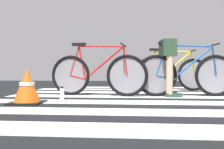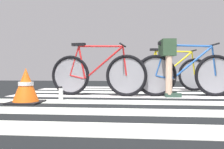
{
  "view_description": "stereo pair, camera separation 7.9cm",
  "coord_description": "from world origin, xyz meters",
  "px_view_note": "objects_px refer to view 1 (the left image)",
  "views": [
    {
      "loc": [
        -0.55,
        -3.54,
        0.45
      ],
      "look_at": [
        -0.92,
        1.12,
        0.39
      ],
      "focal_mm": 38.0,
      "sensor_mm": 36.0,
      "label": 1
    },
    {
      "loc": [
        -0.47,
        -3.54,
        0.45
      ],
      "look_at": [
        -0.92,
        1.12,
        0.39
      ],
      "focal_mm": 38.0,
      "sensor_mm": 36.0,
      "label": 2
    }
  ],
  "objects_px": {
    "bicycle_1_of_3": "(98,74)",
    "water_bottle": "(62,94)",
    "cyclist_2_of_3": "(168,60)",
    "bicycle_3_of_3": "(171,73)",
    "bicycle_2_of_3": "(186,74)",
    "traffic_cone": "(27,87)"
  },
  "relations": [
    {
      "from": "bicycle_3_of_3",
      "to": "traffic_cone",
      "type": "xyz_separation_m",
      "value": [
        -2.27,
        -2.23,
        -0.16
      ]
    },
    {
      "from": "bicycle_1_of_3",
      "to": "water_bottle",
      "type": "xyz_separation_m",
      "value": [
        -0.42,
        -0.74,
        -0.29
      ]
    },
    {
      "from": "bicycle_2_of_3",
      "to": "bicycle_3_of_3",
      "type": "height_order",
      "value": "same"
    },
    {
      "from": "cyclist_2_of_3",
      "to": "bicycle_3_of_3",
      "type": "distance_m",
      "value": 1.24
    },
    {
      "from": "bicycle_1_of_3",
      "to": "bicycle_2_of_3",
      "type": "distance_m",
      "value": 1.51
    },
    {
      "from": "cyclist_2_of_3",
      "to": "traffic_cone",
      "type": "bearing_deg",
      "value": -158.26
    },
    {
      "from": "bicycle_3_of_3",
      "to": "traffic_cone",
      "type": "bearing_deg",
      "value": -141.03
    },
    {
      "from": "bicycle_2_of_3",
      "to": "water_bottle",
      "type": "xyz_separation_m",
      "value": [
        -1.93,
        -0.78,
        -0.29
      ]
    },
    {
      "from": "bicycle_1_of_3",
      "to": "traffic_cone",
      "type": "height_order",
      "value": "bicycle_1_of_3"
    },
    {
      "from": "water_bottle",
      "to": "bicycle_1_of_3",
      "type": "bearing_deg",
      "value": 60.39
    },
    {
      "from": "cyclist_2_of_3",
      "to": "water_bottle",
      "type": "height_order",
      "value": "cyclist_2_of_3"
    },
    {
      "from": "bicycle_1_of_3",
      "to": "water_bottle",
      "type": "height_order",
      "value": "bicycle_1_of_3"
    },
    {
      "from": "water_bottle",
      "to": "bicycle_2_of_3",
      "type": "bearing_deg",
      "value": 22.05
    },
    {
      "from": "bicycle_1_of_3",
      "to": "cyclist_2_of_3",
      "type": "xyz_separation_m",
      "value": [
        1.21,
        0.01,
        0.24
      ]
    },
    {
      "from": "bicycle_3_of_3",
      "to": "bicycle_2_of_3",
      "type": "bearing_deg",
      "value": -92.4
    },
    {
      "from": "water_bottle",
      "to": "cyclist_2_of_3",
      "type": "bearing_deg",
      "value": 24.89
    },
    {
      "from": "bicycle_3_of_3",
      "to": "water_bottle",
      "type": "distance_m",
      "value": 2.71
    },
    {
      "from": "cyclist_2_of_3",
      "to": "bicycle_3_of_3",
      "type": "relative_size",
      "value": 0.56
    },
    {
      "from": "bicycle_1_of_3",
      "to": "cyclist_2_of_3",
      "type": "relative_size",
      "value": 1.79
    },
    {
      "from": "bicycle_3_of_3",
      "to": "water_bottle",
      "type": "bearing_deg",
      "value": -139.44
    },
    {
      "from": "bicycle_1_of_3",
      "to": "traffic_cone",
      "type": "bearing_deg",
      "value": -121.27
    },
    {
      "from": "water_bottle",
      "to": "bicycle_3_of_3",
      "type": "bearing_deg",
      "value": 46.12
    }
  ]
}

